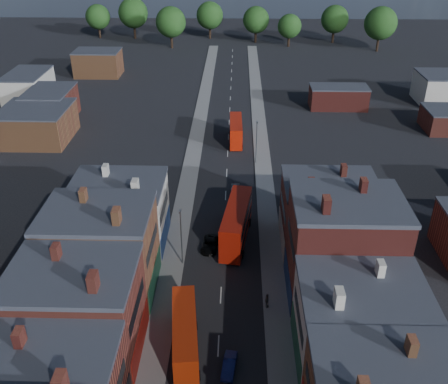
# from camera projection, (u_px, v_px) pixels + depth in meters

# --- Properties ---
(pavement_west) EXTENTS (3.00, 200.00, 0.12)m
(pavement_west) POSITION_uv_depth(u_px,v_px,m) (187.00, 189.00, 82.50)
(pavement_west) COLOR gray
(pavement_west) RESTS_ON ground
(pavement_east) EXTENTS (3.00, 200.00, 0.12)m
(pavement_east) POSITION_uv_depth(u_px,v_px,m) (265.00, 190.00, 82.20)
(pavement_east) COLOR gray
(pavement_east) RESTS_ON ground
(lamp_post_2) EXTENTS (0.25, 0.70, 8.12)m
(lamp_post_2) POSITION_uv_depth(u_px,v_px,m) (181.00, 234.00, 62.79)
(lamp_post_2) COLOR slate
(lamp_post_2) RESTS_ON ground
(lamp_post_3) EXTENTS (0.25, 0.70, 8.12)m
(lamp_post_3) POSITION_uv_depth(u_px,v_px,m) (257.00, 139.00, 88.65)
(lamp_post_3) COLOR slate
(lamp_post_3) RESTS_ON ground
(bus_0) EXTENTS (3.63, 10.80, 4.57)m
(bus_0) POSITION_uv_depth(u_px,v_px,m) (185.00, 336.00, 50.71)
(bus_0) COLOR #B6280A
(bus_0) RESTS_ON ground
(bus_1) EXTENTS (4.48, 12.59, 5.32)m
(bus_1) POSITION_uv_depth(u_px,v_px,m) (236.00, 223.00, 68.37)
(bus_1) COLOR #B0180A
(bus_1) RESTS_ON ground
(bus_2) EXTENTS (2.76, 10.33, 4.44)m
(bus_2) POSITION_uv_depth(u_px,v_px,m) (236.00, 131.00, 98.19)
(bus_2) COLOR #BB1B08
(bus_2) RESTS_ON ground
(car_1) EXTENTS (1.72, 3.75, 1.19)m
(car_1) POSITION_uv_depth(u_px,v_px,m) (229.00, 365.00, 49.77)
(car_1) COLOR navy
(car_1) RESTS_ON ground
(car_2) EXTENTS (2.51, 4.63, 1.23)m
(car_2) POSITION_uv_depth(u_px,v_px,m) (210.00, 244.00, 67.78)
(car_2) COLOR black
(car_2) RESTS_ON ground
(car_3) EXTENTS (1.93, 3.98, 1.12)m
(car_3) POSITION_uv_depth(u_px,v_px,m) (237.00, 192.00, 80.52)
(car_3) COLOR silver
(car_3) RESTS_ON ground
(ped_3) EXTENTS (0.56, 1.12, 1.86)m
(ped_3) POSITION_uv_depth(u_px,v_px,m) (267.00, 301.00, 57.39)
(ped_3) COLOR #5B544E
(ped_3) RESTS_ON pavement_east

